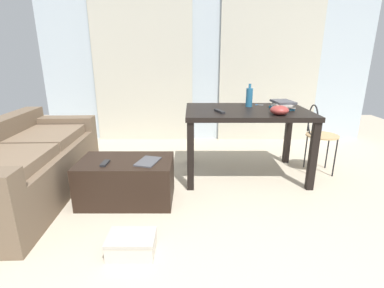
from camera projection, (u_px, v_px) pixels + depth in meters
The scene contains 15 objects.
ground_plane at pixel (214, 194), 2.90m from camera, with size 8.08×8.08×0.00m, color beige.
wall_back at pixel (207, 59), 4.50m from camera, with size 5.19×0.10×2.59m, color silver.
curtains at pixel (207, 69), 4.46m from camera, with size 3.55×0.03×2.29m.
couch at pixel (24, 167), 2.78m from camera, with size 0.92×1.98×0.74m.
coffee_table at pixel (128, 180), 2.73m from camera, with size 0.88×0.53×0.41m.
craft_table at pixel (247, 118), 3.19m from camera, with size 1.35×0.90×0.78m.
wire_chair at pixel (318, 130), 3.32m from camera, with size 0.37×0.38×0.82m.
bottle_near at pixel (250, 97), 3.30m from camera, with size 0.08×0.08×0.26m.
bowl at pixel (280, 110), 2.86m from camera, with size 0.19×0.19×0.09m, color #9E3833.
book_stack at pixel (283, 105), 3.15m from camera, with size 0.24×0.31×0.10m.
tv_remote_on_table at pixel (220, 111), 2.99m from camera, with size 0.04×0.19×0.02m, color #232326.
scissors at pixel (259, 105), 3.44m from camera, with size 0.10×0.07×0.00m.
tv_remote_primary at pixel (106, 163), 2.57m from camera, with size 0.05×0.14×0.02m, color #232326.
magazine at pixel (149, 161), 2.62m from camera, with size 0.17×0.26×0.01m, color #4C4C51.
shoebox at pixel (132, 244), 2.02m from camera, with size 0.34×0.24×0.14m.
Camera 1 is at (-0.22, -1.33, 1.35)m, focal length 26.59 mm.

